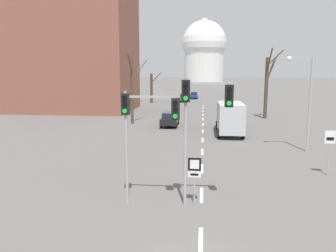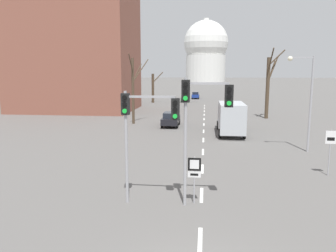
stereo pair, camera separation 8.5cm
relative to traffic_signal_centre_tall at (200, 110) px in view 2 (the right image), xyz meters
The scene contains 26 objects.
lane_stripe_0 5.41m from the traffic_signal_centre_tall, 87.52° to the right, with size 0.16×2.00×0.01m, color silver.
lane_stripe_1 4.60m from the traffic_signal_centre_tall, 84.20° to the left, with size 0.16×2.00×0.01m, color silver.
lane_stripe_2 7.31m from the traffic_signal_centre_tall, 88.66° to the left, with size 0.16×2.00×0.01m, color silver.
lane_stripe_3 11.24m from the traffic_signal_centre_tall, 89.24° to the left, with size 0.16×2.00×0.01m, color silver.
lane_stripe_4 15.48m from the traffic_signal_centre_tall, 89.47° to the left, with size 0.16×2.00×0.01m, color silver.
lane_stripe_5 19.84m from the traffic_signal_centre_tall, 89.60° to the left, with size 0.16×2.00×0.01m, color silver.
lane_stripe_6 24.25m from the traffic_signal_centre_tall, 89.67° to the left, with size 0.16×2.00×0.01m, color silver.
lane_stripe_7 28.68m from the traffic_signal_centre_tall, 89.72° to the left, with size 0.16×2.00×0.01m, color silver.
lane_stripe_8 33.14m from the traffic_signal_centre_tall, 89.76° to the left, with size 0.16×2.00×0.01m, color silver.
lane_stripe_9 37.60m from the traffic_signal_centre_tall, 89.79° to the left, with size 0.16×2.00×0.01m, color silver.
lane_stripe_10 42.07m from the traffic_signal_centre_tall, 89.81° to the left, with size 0.16×2.00×0.01m, color silver.
lane_stripe_11 46.55m from the traffic_signal_centre_tall, 89.83° to the left, with size 0.16×2.00×0.01m, color silver.
traffic_signal_centre_tall is the anchor object (origin of this frame).
traffic_signal_near_left 2.57m from the traffic_signal_centre_tall, behind, with size 2.60×0.34×5.20m.
route_sign_post 2.92m from the traffic_signal_centre_tall, 127.92° to the left, with size 0.60×0.08×2.22m.
speed_limit_sign 9.55m from the traffic_signal_centre_tall, 35.29° to the left, with size 0.60×0.08×2.73m.
street_lamp_right 13.72m from the traffic_signal_centre_tall, 55.65° to the left, with size 1.95×0.36×7.20m.
sedan_near_left 53.97m from the traffic_signal_centre_tall, 94.09° to the left, with size 1.74×4.41×1.66m.
sedan_near_right 22.72m from the traffic_signal_centre_tall, 99.19° to the left, with size 1.89×4.29×1.60m.
sedan_mid_centre 62.52m from the traffic_signal_centre_tall, 91.84° to the left, with size 1.72×4.33×1.60m.
delivery_truck 18.52m from the traffic_signal_centre_tall, 81.34° to the left, with size 2.44×7.20×3.14m.
bare_tree_left_near 24.96m from the traffic_signal_centre_tall, 109.04° to the left, with size 1.67×4.67×8.06m.
bare_tree_right_near 31.14m from the traffic_signal_centre_tall, 74.32° to the left, with size 2.27×3.63×9.02m.
bare_tree_left_far 52.22m from the traffic_signal_centre_tall, 101.27° to the left, with size 2.40×2.19×6.16m.
capitol_dome 210.49m from the traffic_signal_centre_tall, 89.96° to the left, with size 29.19×29.19×41.23m.
apartment_block_left 42.98m from the traffic_signal_centre_tall, 118.73° to the left, with size 18.00×14.00×26.87m, color brown.
Camera 2 is at (0.09, -8.21, 6.00)m, focal length 35.00 mm.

